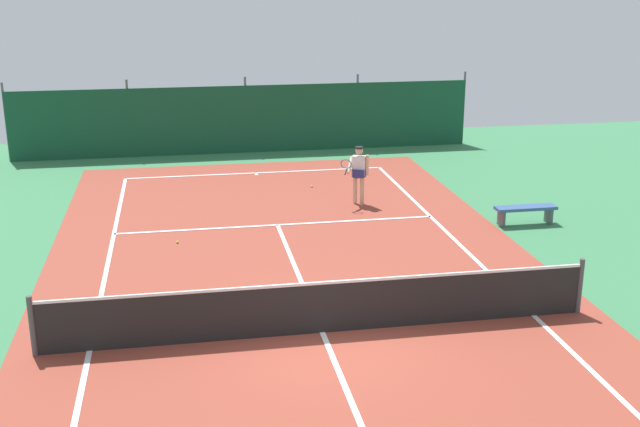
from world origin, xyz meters
TOP-DOWN VIEW (x-y plane):
  - ground_plane at (0.00, 0.00)m, footprint 36.00×36.00m
  - court_surface at (0.00, 0.00)m, footprint 11.02×26.60m
  - tennis_net at (0.00, 0.00)m, footprint 10.12×0.10m
  - back_fence at (-0.00, 15.47)m, footprint 16.30×0.98m
  - tennis_player at (2.48, 7.93)m, footprint 0.85×0.65m
  - tennis_ball_near_player at (1.49, 9.89)m, footprint 0.07×0.07m
  - tennis_ball_midcourt at (-2.56, 5.43)m, footprint 0.07×0.07m
  - parked_car at (0.66, 18.26)m, footprint 2.31×4.35m
  - courtside_bench at (6.31, 5.34)m, footprint 1.60×0.40m

SIDE VIEW (x-z plane):
  - ground_plane at x=0.00m, z-range 0.00..0.00m
  - court_surface at x=0.00m, z-range 0.00..0.01m
  - tennis_ball_near_player at x=1.49m, z-range 0.00..0.07m
  - tennis_ball_midcourt at x=-2.56m, z-range 0.00..0.07m
  - courtside_bench at x=6.31m, z-range 0.13..0.62m
  - tennis_net at x=0.00m, z-range -0.04..1.06m
  - back_fence at x=0.00m, z-range -0.68..2.02m
  - parked_car at x=0.66m, z-range 0.00..1.68m
  - tennis_player at x=2.48m, z-range 0.14..1.78m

